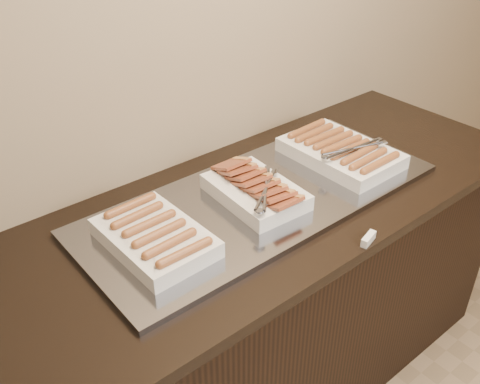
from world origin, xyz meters
The scene contains 6 objects.
counter centered at (0.00, 2.13, 0.45)m, with size 2.06×0.76×0.90m.
warming_tray centered at (0.00, 2.13, 0.91)m, with size 1.20×0.50×0.02m, color gray.
dish_left centered at (-0.40, 2.13, 0.95)m, with size 0.24×0.35×0.07m.
dish_center centered at (-0.03, 2.13, 0.95)m, with size 0.25×0.34×0.09m.
dish_right centered at (0.38, 2.13, 0.95)m, with size 0.28×0.40×0.08m.
label_holder centered at (0.09, 1.77, 0.91)m, with size 0.06×0.02×0.03m, color silver.
Camera 1 is at (-0.97, 1.07, 1.86)m, focal length 40.00 mm.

